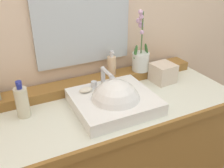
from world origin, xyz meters
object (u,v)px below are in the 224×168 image
soap_bar (86,90)px  lotion_bottle (22,102)px  potted_plant (141,57)px  soap_dispenser (112,65)px  sink_basin (115,103)px  tissue_box (163,73)px

soap_bar → lotion_bottle: (-0.32, 0.02, 0.00)m
potted_plant → soap_dispenser: bearing=173.6°
lotion_bottle → potted_plant: bearing=9.2°
sink_basin → potted_plant: 0.41m
sink_basin → potted_plant: (0.30, 0.25, 0.11)m
potted_plant → soap_bar: bearing=-161.9°
tissue_box → sink_basin: bearing=-160.6°
potted_plant → lotion_bottle: potted_plant is taller
sink_basin → potted_plant: potted_plant is taller
soap_bar → soap_dispenser: size_ratio=0.46×
soap_bar → sink_basin: bearing=-45.6°
sink_basin → tissue_box: bearing=19.4°
soap_bar → tissue_box: 0.51m
sink_basin → tissue_box: size_ratio=3.13×
soap_bar → soap_dispenser: (0.23, 0.16, 0.04)m
sink_basin → soap_bar: sink_basin is taller
potted_plant → soap_dispenser: (-0.19, 0.02, -0.02)m
sink_basin → soap_bar: size_ratio=5.82×
soap_dispenser → lotion_bottle: size_ratio=0.80×
soap_bar → lotion_bottle: 0.32m
soap_dispenser → tissue_box: 0.32m
soap_bar → lotion_bottle: bearing=176.9°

